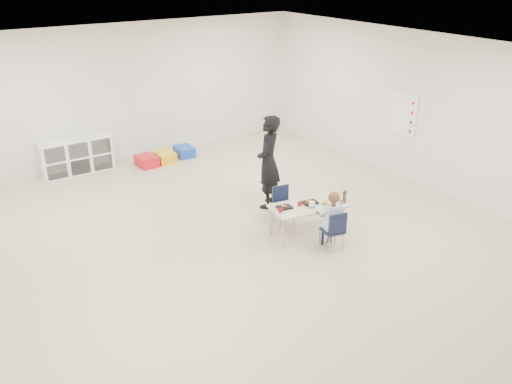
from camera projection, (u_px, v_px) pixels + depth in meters
room at (244, 156)px, 7.66m from camera, size 9.00×9.02×2.80m
table at (307, 220)px, 8.33m from camera, size 1.22×0.76×0.52m
chair_near at (333, 230)px, 7.94m from camera, size 0.35×0.33×0.62m
chair_far at (284, 206)px, 8.67m from camera, size 0.35×0.33×0.62m
child at (333, 219)px, 7.87m from camera, size 0.48×0.48×0.98m
lunch_tray_near at (310, 202)px, 8.28m from camera, size 0.25×0.20×0.03m
lunch_tray_far at (284, 207)px, 8.12m from camera, size 0.25×0.20×0.03m
milk_carton at (312, 205)px, 8.12m from camera, size 0.08×0.08×0.10m
bread_roll at (326, 202)px, 8.24m from camera, size 0.09×0.09×0.07m
apple_near at (300, 203)px, 8.20m from camera, size 0.07×0.07×0.07m
apple_far at (280, 210)px, 7.98m from camera, size 0.07×0.07×0.07m
cubby_shelf at (77, 156)px, 10.72m from camera, size 1.40×0.40×0.70m
rules_poster at (404, 114)px, 10.21m from camera, size 0.02×0.60×0.80m
adult at (268, 162)px, 9.12m from camera, size 0.70×0.68×1.61m
bin_red at (147, 161)px, 11.14m from camera, size 0.40×0.49×0.22m
bin_yellow at (165, 157)px, 11.36m from camera, size 0.36×0.46×0.22m
bin_blue at (184, 151)px, 11.69m from camera, size 0.37×0.47×0.22m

